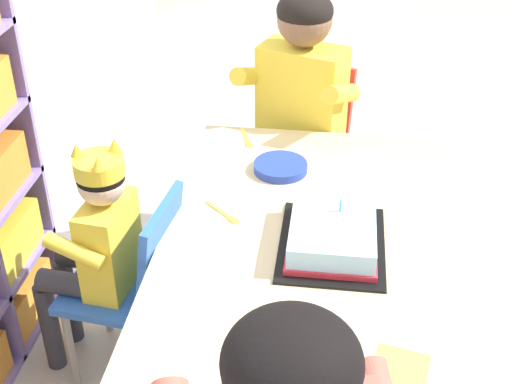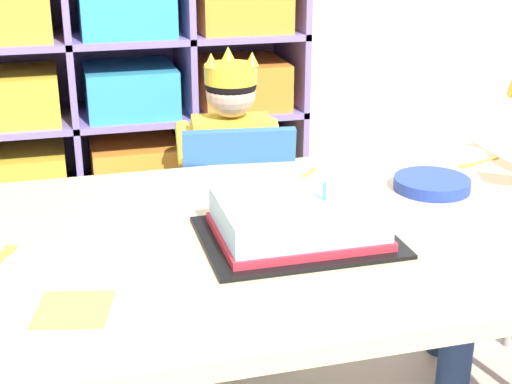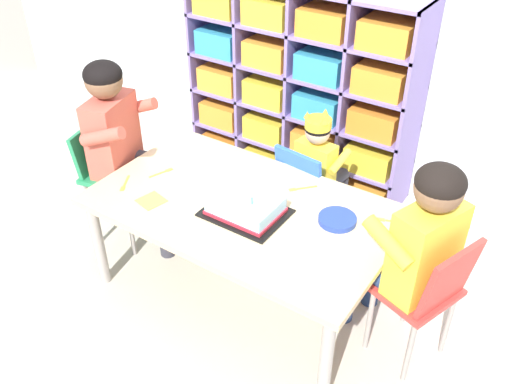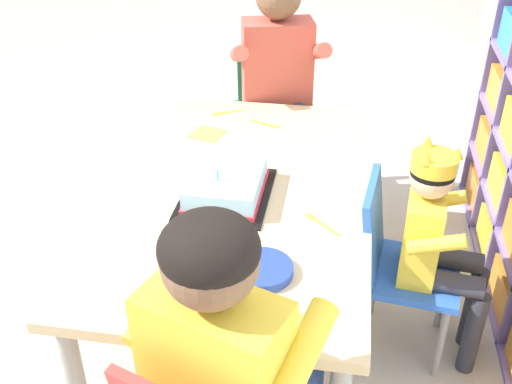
% 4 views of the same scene
% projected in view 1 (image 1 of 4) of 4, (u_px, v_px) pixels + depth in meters
% --- Properties ---
extents(activity_table, '(1.42, 0.84, 0.54)m').
position_uv_depth(activity_table, '(311.00, 270.00, 1.90)').
color(activity_table, '#D1B789').
rests_on(activity_table, ground).
extents(classroom_chair_blue, '(0.34, 0.36, 0.63)m').
position_uv_depth(classroom_chair_blue, '(136.00, 279.00, 2.07)').
color(classroom_chair_blue, blue).
rests_on(classroom_chair_blue, ground).
extents(child_with_crown, '(0.31, 0.32, 0.79)m').
position_uv_depth(child_with_crown, '(96.00, 238.00, 2.03)').
color(child_with_crown, yellow).
rests_on(child_with_crown, ground).
extents(classroom_chair_guest_side, '(0.39, 0.40, 0.69)m').
position_uv_depth(classroom_chair_guest_side, '(305.00, 140.00, 2.69)').
color(classroom_chair_guest_side, red).
rests_on(classroom_chair_guest_side, ground).
extents(guest_at_table_side, '(0.48, 0.46, 1.00)m').
position_uv_depth(guest_at_table_side, '(295.00, 104.00, 2.50)').
color(guest_at_table_side, yellow).
rests_on(guest_at_table_side, ground).
extents(birthday_cake_on_tray, '(0.37, 0.28, 0.12)m').
position_uv_depth(birthday_cake_on_tray, '(332.00, 235.00, 1.89)').
color(birthday_cake_on_tray, black).
rests_on(birthday_cake_on_tray, activity_table).
extents(paper_plate_stack, '(0.17, 0.17, 0.03)m').
position_uv_depth(paper_plate_stack, '(281.00, 167.00, 2.23)').
color(paper_plate_stack, '#233DA3').
rests_on(paper_plate_stack, activity_table).
extents(paper_napkin_square, '(0.14, 0.14, 0.00)m').
position_uv_depth(paper_napkin_square, '(401.00, 368.00, 1.53)').
color(paper_napkin_square, '#F4DB4C').
rests_on(paper_napkin_square, activity_table).
extents(fork_beside_plate_stack, '(0.11, 0.12, 0.00)m').
position_uv_depth(fork_beside_plate_stack, '(224.00, 214.00, 2.03)').
color(fork_beside_plate_stack, yellow).
rests_on(fork_beside_plate_stack, activity_table).
extents(fork_scattered_mid_table, '(0.13, 0.06, 0.00)m').
position_uv_depth(fork_scattered_mid_table, '(247.00, 139.00, 2.41)').
color(fork_scattered_mid_table, yellow).
rests_on(fork_scattered_mid_table, activity_table).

